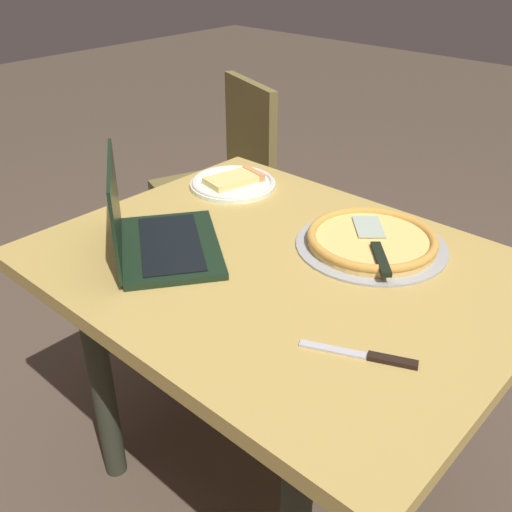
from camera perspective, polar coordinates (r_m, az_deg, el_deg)
name	(u,v)px	position (r m, az deg, el deg)	size (l,w,h in m)	color
ground_plane	(275,463)	(1.89, 1.84, -19.59)	(12.00, 12.00, 0.00)	#4F4134
dining_table	(279,293)	(1.47, 2.24, -3.67)	(1.16, 0.91, 0.72)	tan
laptop	(153,234)	(1.46, -10.07, 2.15)	(0.42, 0.40, 0.24)	black
pizza_plate	(233,183)	(1.83, -2.24, 7.21)	(0.27, 0.27, 0.04)	white
pizza_tray	(372,240)	(1.50, 11.28, 1.52)	(0.38, 0.38, 0.04)	#9C9FA1
table_knife	(370,356)	(1.14, 11.11, -9.64)	(0.22, 0.11, 0.01)	#B8B7C0
chair_near	(227,176)	(2.45, -2.91, 7.84)	(0.52, 0.52, 0.89)	brown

